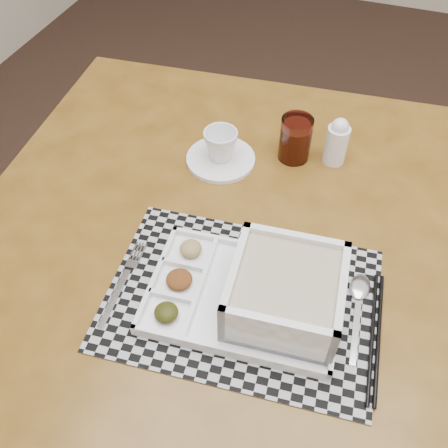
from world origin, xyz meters
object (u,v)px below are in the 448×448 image
(juice_glass, at_px, (295,140))
(creamer_bottle, at_px, (337,142))
(dining_table, at_px, (249,277))
(serving_tray, at_px, (272,294))
(cup, at_px, (221,145))

(juice_glass, xyz_separation_m, creamer_bottle, (0.09, 0.02, 0.01))
(dining_table, relative_size, juice_glass, 12.11)
(juice_glass, relative_size, creamer_bottle, 0.91)
(serving_tray, relative_size, cup, 4.60)
(cup, height_order, creamer_bottle, creamer_bottle)
(serving_tray, xyz_separation_m, cup, (-0.21, 0.32, 0.00))
(dining_table, height_order, creamer_bottle, creamer_bottle)
(dining_table, bearing_deg, cup, 122.59)
(cup, bearing_deg, creamer_bottle, 24.18)
(dining_table, distance_m, serving_tray, 0.18)
(serving_tray, distance_m, juice_glass, 0.39)
(dining_table, distance_m, juice_glass, 0.31)
(cup, bearing_deg, dining_table, -53.15)
(serving_tray, bearing_deg, creamer_bottle, 86.57)
(dining_table, relative_size, creamer_bottle, 11.02)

